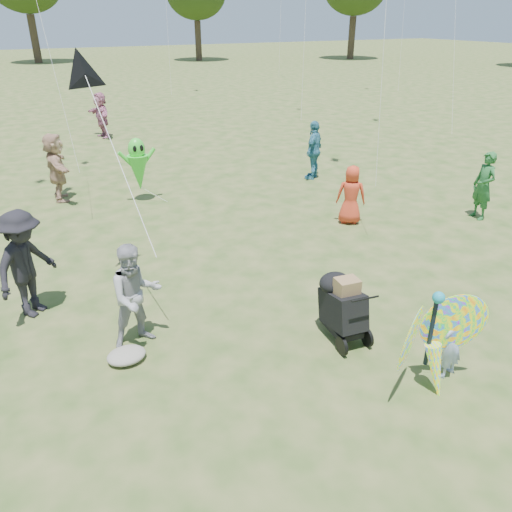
{
  "coord_description": "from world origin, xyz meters",
  "views": [
    {
      "loc": [
        -3.58,
        -4.99,
        4.66
      ],
      "look_at": [
        -0.2,
        1.5,
        1.1
      ],
      "focal_mm": 35.0,
      "sensor_mm": 36.0,
      "label": 1
    }
  ],
  "objects_px": {
    "child_girl": "(452,343)",
    "adult_man": "(136,296)",
    "crowd_b": "(26,264)",
    "butterfly_kite": "(434,343)",
    "alien_kite": "(138,167)",
    "crowd_j": "(101,115)",
    "crowd_a": "(351,195)",
    "crowd_c": "(314,150)",
    "jogging_stroller": "(341,304)",
    "crowd_d": "(57,167)",
    "crowd_f": "(484,186)"
  },
  "relations": [
    {
      "from": "child_girl",
      "to": "adult_man",
      "type": "bearing_deg",
      "value": -47.92
    },
    {
      "from": "adult_man",
      "to": "crowd_b",
      "type": "distance_m",
      "value": 2.17
    },
    {
      "from": "crowd_b",
      "to": "butterfly_kite",
      "type": "height_order",
      "value": "crowd_b"
    },
    {
      "from": "adult_man",
      "to": "child_girl",
      "type": "bearing_deg",
      "value": -41.52
    },
    {
      "from": "adult_man",
      "to": "alien_kite",
      "type": "bearing_deg",
      "value": 70.03
    },
    {
      "from": "crowd_b",
      "to": "crowd_j",
      "type": "xyz_separation_m",
      "value": [
        4.02,
        13.28,
        -0.03
      ]
    },
    {
      "from": "crowd_b",
      "to": "butterfly_kite",
      "type": "xyz_separation_m",
      "value": [
        4.56,
        -4.57,
        -0.18
      ]
    },
    {
      "from": "child_girl",
      "to": "crowd_a",
      "type": "bearing_deg",
      "value": -123.77
    },
    {
      "from": "crowd_b",
      "to": "crowd_c",
      "type": "bearing_deg",
      "value": -16.66
    },
    {
      "from": "crowd_a",
      "to": "jogging_stroller",
      "type": "distance_m",
      "value": 4.96
    },
    {
      "from": "crowd_a",
      "to": "butterfly_kite",
      "type": "relative_size",
      "value": 0.82
    },
    {
      "from": "crowd_d",
      "to": "crowd_f",
      "type": "xyz_separation_m",
      "value": [
        9.12,
        -6.31,
        -0.08
      ]
    },
    {
      "from": "crowd_d",
      "to": "crowd_j",
      "type": "height_order",
      "value": "crowd_d"
    },
    {
      "from": "adult_man",
      "to": "crowd_b",
      "type": "height_order",
      "value": "crowd_b"
    },
    {
      "from": "child_girl",
      "to": "alien_kite",
      "type": "distance_m",
      "value": 9.43
    },
    {
      "from": "crowd_c",
      "to": "jogging_stroller",
      "type": "distance_m",
      "value": 8.57
    },
    {
      "from": "crowd_j",
      "to": "jogging_stroller",
      "type": "distance_m",
      "value": 16.29
    },
    {
      "from": "adult_man",
      "to": "crowd_f",
      "type": "height_order",
      "value": "crowd_f"
    },
    {
      "from": "alien_kite",
      "to": "child_girl",
      "type": "bearing_deg",
      "value": -78.92
    },
    {
      "from": "adult_man",
      "to": "alien_kite",
      "type": "xyz_separation_m",
      "value": [
        1.84,
        6.44,
        0.14
      ]
    },
    {
      "from": "crowd_f",
      "to": "jogging_stroller",
      "type": "relative_size",
      "value": 1.55
    },
    {
      "from": "crowd_a",
      "to": "crowd_c",
      "type": "xyz_separation_m",
      "value": [
        1.24,
        3.52,
        0.17
      ]
    },
    {
      "from": "crowd_c",
      "to": "butterfly_kite",
      "type": "relative_size",
      "value": 1.02
    },
    {
      "from": "crowd_j",
      "to": "crowd_c",
      "type": "bearing_deg",
      "value": 16.83
    },
    {
      "from": "crowd_c",
      "to": "jogging_stroller",
      "type": "xyz_separation_m",
      "value": [
        -4.35,
        -7.38,
        -0.28
      ]
    },
    {
      "from": "crowd_c",
      "to": "crowd_d",
      "type": "xyz_separation_m",
      "value": [
        -7.29,
        1.53,
        0.03
      ]
    },
    {
      "from": "butterfly_kite",
      "to": "adult_man",
      "type": "bearing_deg",
      "value": 137.69
    },
    {
      "from": "jogging_stroller",
      "to": "crowd_j",
      "type": "bearing_deg",
      "value": 97.44
    },
    {
      "from": "crowd_c",
      "to": "child_girl",
      "type": "bearing_deg",
      "value": 31.75
    },
    {
      "from": "crowd_d",
      "to": "alien_kite",
      "type": "height_order",
      "value": "crowd_d"
    },
    {
      "from": "crowd_f",
      "to": "crowd_j",
      "type": "xyz_separation_m",
      "value": [
        -6.38,
        13.69,
        0.06
      ]
    },
    {
      "from": "jogging_stroller",
      "to": "alien_kite",
      "type": "relative_size",
      "value": 0.63
    },
    {
      "from": "adult_man",
      "to": "alien_kite",
      "type": "height_order",
      "value": "alien_kite"
    },
    {
      "from": "crowd_a",
      "to": "crowd_d",
      "type": "height_order",
      "value": "crowd_d"
    },
    {
      "from": "crowd_a",
      "to": "butterfly_kite",
      "type": "height_order",
      "value": "butterfly_kite"
    },
    {
      "from": "crowd_j",
      "to": "butterfly_kite",
      "type": "distance_m",
      "value": 17.86
    },
    {
      "from": "crowd_f",
      "to": "alien_kite",
      "type": "distance_m",
      "value": 8.86
    },
    {
      "from": "child_girl",
      "to": "crowd_f",
      "type": "xyz_separation_m",
      "value": [
        5.38,
        4.07,
        0.29
      ]
    },
    {
      "from": "crowd_c",
      "to": "butterfly_kite",
      "type": "xyz_separation_m",
      "value": [
        -4.02,
        -8.94,
        -0.13
      ]
    },
    {
      "from": "alien_kite",
      "to": "crowd_c",
      "type": "bearing_deg",
      "value": -4.21
    },
    {
      "from": "jogging_stroller",
      "to": "alien_kite",
      "type": "xyz_separation_m",
      "value": [
        -1.0,
        7.78,
        0.36
      ]
    },
    {
      "from": "crowd_b",
      "to": "jogging_stroller",
      "type": "relative_size",
      "value": 1.72
    },
    {
      "from": "butterfly_kite",
      "to": "alien_kite",
      "type": "xyz_separation_m",
      "value": [
        -1.34,
        9.33,
        0.21
      ]
    },
    {
      "from": "adult_man",
      "to": "crowd_d",
      "type": "bearing_deg",
      "value": 86.7
    },
    {
      "from": "child_girl",
      "to": "adult_man",
      "type": "distance_m",
      "value": 4.61
    },
    {
      "from": "crowd_c",
      "to": "crowd_j",
      "type": "relative_size",
      "value": 0.98
    },
    {
      "from": "adult_man",
      "to": "crowd_j",
      "type": "height_order",
      "value": "crowd_j"
    },
    {
      "from": "adult_man",
      "to": "alien_kite",
      "type": "relative_size",
      "value": 0.96
    },
    {
      "from": "crowd_c",
      "to": "alien_kite",
      "type": "relative_size",
      "value": 1.02
    },
    {
      "from": "child_girl",
      "to": "crowd_b",
      "type": "bearing_deg",
      "value": -52.08
    }
  ]
}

